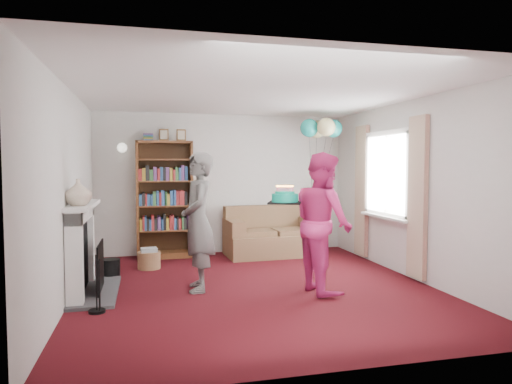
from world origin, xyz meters
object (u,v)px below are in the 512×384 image
object	(u,v)px
bookcase	(165,201)
person_magenta	(323,222)
birthday_cake	(285,198)
person_striped	(198,222)
sofa	(271,236)

from	to	relation	value
bookcase	person_magenta	distance (m)	3.23
birthday_cake	person_striped	bearing A→B (deg)	163.36
sofa	person_magenta	xyz separation A→B (m)	(-0.00, -2.42, 0.55)
bookcase	birthday_cake	bearing A→B (deg)	-61.75
bookcase	person_striped	bearing A→B (deg)	-81.72
bookcase	sofa	distance (m)	1.97
person_magenta	birthday_cake	xyz separation A→B (m)	(-0.47, 0.10, 0.30)
person_striped	bookcase	bearing A→B (deg)	-169.30
sofa	birthday_cake	size ratio (longest dim) A/B	4.09
sofa	person_magenta	distance (m)	2.48
sofa	birthday_cake	xyz separation A→B (m)	(-0.47, -2.32, 0.85)
bookcase	birthday_cake	distance (m)	2.91
person_magenta	birthday_cake	size ratio (longest dim) A/B	4.42
person_striped	birthday_cake	world-z (taller)	person_striped
sofa	person_striped	size ratio (longest dim) A/B	0.93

